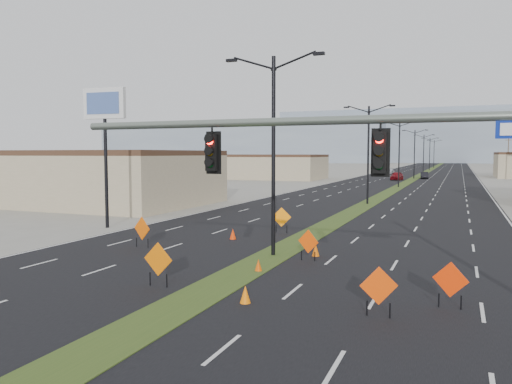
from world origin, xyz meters
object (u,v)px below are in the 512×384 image
at_px(construction_sign_2, 282,218).
at_px(streetlight_3, 414,152).
at_px(construction_sign_0, 142,229).
at_px(construction_sign_4, 379,288).
at_px(streetlight_5, 430,153).
at_px(cone_1, 258,265).
at_px(car_mid, 424,175).
at_px(cone_3, 233,234).
at_px(streetlight_2, 399,152).
at_px(cone_2, 316,250).
at_px(construction_sign_1, 158,261).
at_px(car_far, 389,171).
at_px(cone_0, 245,294).
at_px(streetlight_6, 434,153).
at_px(streetlight_4, 424,153).
at_px(signal_mast, 455,170).
at_px(car_left, 397,176).
at_px(pole_sign_west, 105,114).
at_px(construction_sign_3, 308,243).
at_px(streetlight_1, 368,151).
at_px(streetlight_0, 273,149).
at_px(construction_sign_5, 450,281).

bearing_deg(construction_sign_2, streetlight_3, 69.06).
bearing_deg(construction_sign_0, construction_sign_4, -10.06).
bearing_deg(streetlight_5, cone_1, -89.76).
xyz_separation_m(car_mid, cone_3, (-5.92, -81.32, -0.36)).
height_order(streetlight_3, streetlight_5, same).
relative_size(streetlight_2, streetlight_3, 1.00).
bearing_deg(construction_sign_4, cone_2, 93.33).
height_order(streetlight_2, construction_sign_2, streetlight_2).
xyz_separation_m(streetlight_3, cone_2, (2.05, -83.36, -5.09)).
xyz_separation_m(construction_sign_0, construction_sign_1, (5.36, -6.58, 0.02)).
bearing_deg(car_far, cone_0, -82.56).
height_order(streetlight_6, construction_sign_2, streetlight_6).
height_order(streetlight_4, streetlight_5, same).
relative_size(streetlight_4, construction_sign_2, 5.93).
bearing_deg(signal_mast, streetlight_3, 95.20).
relative_size(streetlight_4, construction_sign_4, 6.11).
relative_size(car_left, construction_sign_2, 2.83).
bearing_deg(car_left, construction_sign_4, -80.17).
bearing_deg(car_left, pole_sign_west, -95.30).
xyz_separation_m(streetlight_2, car_far, (-8.13, 52.52, -4.69)).
bearing_deg(cone_2, construction_sign_3, -92.68).
bearing_deg(streetlight_4, streetlight_2, -90.00).
relative_size(construction_sign_1, cone_3, 2.62).
bearing_deg(streetlight_1, streetlight_4, 90.00).
relative_size(streetlight_3, streetlight_4, 1.00).
xyz_separation_m(streetlight_2, cone_0, (1.91, -63.99, -5.10)).
relative_size(streetlight_3, construction_sign_2, 5.93).
xyz_separation_m(construction_sign_4, pole_sign_west, (-20.58, 12.42, 6.97)).
height_order(signal_mast, pole_sign_west, pole_sign_west).
bearing_deg(cone_3, streetlight_2, 85.72).
xyz_separation_m(streetlight_6, construction_sign_4, (6.41, -175.74, -4.45)).
bearing_deg(car_mid, streetlight_1, -97.69).
bearing_deg(cone_1, streetlight_0, 99.74).
bearing_deg(signal_mast, cone_1, 140.76).
distance_m(car_far, construction_sign_1, 115.95).
height_order(streetlight_5, cone_2, streetlight_5).
bearing_deg(construction_sign_3, streetlight_4, 109.23).
bearing_deg(car_far, construction_sign_5, -79.23).
height_order(streetlight_2, construction_sign_1, streetlight_2).
xyz_separation_m(car_mid, pole_sign_west, (-16.17, -80.22, 7.24)).
relative_size(streetlight_1, streetlight_3, 1.00).
height_order(construction_sign_0, pole_sign_west, pole_sign_west).
bearing_deg(construction_sign_1, streetlight_6, 92.96).
distance_m(car_left, construction_sign_0, 78.02).
bearing_deg(streetlight_6, cone_3, -91.37).
bearing_deg(streetlight_0, streetlight_2, 90.00).
relative_size(streetlight_1, car_mid, 2.37).
distance_m(streetlight_0, cone_2, 5.53).
relative_size(streetlight_0, construction_sign_0, 5.81).
bearing_deg(car_mid, car_left, -126.62).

